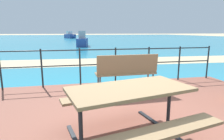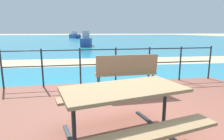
{
  "view_description": "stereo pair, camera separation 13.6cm",
  "coord_description": "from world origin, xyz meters",
  "views": [
    {
      "loc": [
        -1.18,
        -2.68,
        1.51
      ],
      "look_at": [
        -0.15,
        2.22,
        0.49
      ],
      "focal_mm": 30.48,
      "sensor_mm": 36.0,
      "label": 1
    },
    {
      "loc": [
        -1.04,
        -2.7,
        1.51
      ],
      "look_at": [
        -0.15,
        2.22,
        0.49
      ],
      "focal_mm": 30.48,
      "sensor_mm": 36.0,
      "label": 2
    }
  ],
  "objects": [
    {
      "name": "ground_plane",
      "position": [
        0.0,
        0.0,
        0.0
      ],
      "size": [
        240.0,
        240.0,
        0.0
      ],
      "primitive_type": "plane",
      "color": "tan"
    },
    {
      "name": "picnic_table",
      "position": [
        -0.49,
        -0.49,
        0.64
      ],
      "size": [
        1.81,
        1.78,
        0.76
      ],
      "rotation": [
        0.0,
        0.0,
        0.22
      ],
      "color": "#8C704C",
      "rests_on": "patio_paving"
    },
    {
      "name": "boat_mid",
      "position": [
        -0.08,
        17.41,
        0.51
      ],
      "size": [
        1.35,
        3.45,
        1.56
      ],
      "rotation": [
        0.0,
        0.0,
        1.43
      ],
      "color": "#2D478C",
      "rests_on": "sea_water"
    },
    {
      "name": "sea_water",
      "position": [
        0.0,
        40.0,
        0.01
      ],
      "size": [
        90.0,
        90.0,
        0.01
      ],
      "primitive_type": "cube",
      "color": "teal",
      "rests_on": "ground"
    },
    {
      "name": "railing_fence",
      "position": [
        0.0,
        2.43,
        0.69
      ],
      "size": [
        5.94,
        0.04,
        1.02
      ],
      "color": "#1E2328",
      "rests_on": "patio_paving"
    },
    {
      "name": "park_bench",
      "position": [
        0.11,
        1.68,
        0.6
      ],
      "size": [
        1.51,
        0.45,
        0.92
      ],
      "rotation": [
        0.0,
        0.0,
        3.16
      ],
      "color": "#8C704C",
      "rests_on": "patio_paving"
    },
    {
      "name": "patio_paving",
      "position": [
        0.0,
        0.0,
        0.03
      ],
      "size": [
        6.4,
        5.2,
        0.06
      ],
      "primitive_type": "cube",
      "color": "brown",
      "rests_on": "ground"
    },
    {
      "name": "beach_strip",
      "position": [
        0.0,
        6.74,
        0.01
      ],
      "size": [
        54.06,
        5.0,
        0.01
      ],
      "primitive_type": "cube",
      "rotation": [
        0.0,
        0.0,
        -0.05
      ],
      "color": "tan",
      "rests_on": "ground"
    },
    {
      "name": "boat_near",
      "position": [
        -1.49,
        41.51,
        0.55
      ],
      "size": [
        2.64,
        3.79,
        1.55
      ],
      "rotation": [
        0.0,
        0.0,
        5.15
      ],
      "color": "#2D478C",
      "rests_on": "sea_water"
    }
  ]
}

